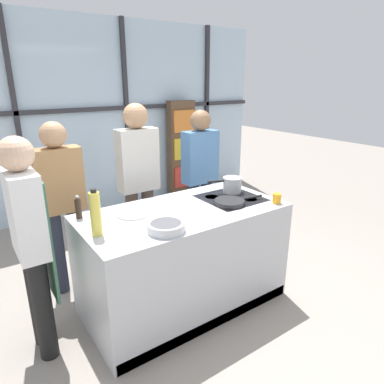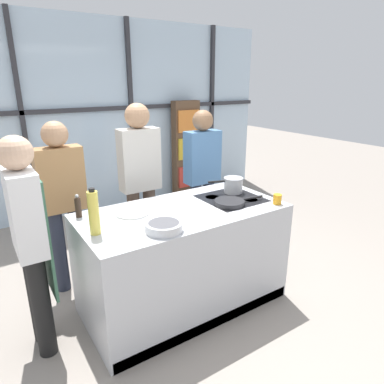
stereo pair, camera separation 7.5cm
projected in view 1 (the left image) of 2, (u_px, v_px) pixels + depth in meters
name	position (u px, v px, depth m)	size (l,w,h in m)	color
ground_plane	(184.00, 302.00, 3.16)	(18.00, 18.00, 0.00)	gray
back_window_wall	(76.00, 120.00, 4.88)	(6.40, 0.10, 2.80)	silver
bookshelf	(182.00, 149.00, 5.83)	(0.47, 0.19, 1.62)	brown
demo_island	(184.00, 258.00, 3.02)	(1.73, 0.87, 0.92)	#B7BABF
chef	(31.00, 238.00, 2.34)	(0.23, 0.41, 1.63)	black
spectator_far_left	(61.00, 199.00, 3.09)	(0.41, 0.23, 1.62)	#232838
spectator_center_left	(139.00, 177.00, 3.49)	(0.41, 0.24, 1.74)	#47382D
spectator_center_right	(200.00, 172.00, 3.93)	(0.41, 0.23, 1.64)	#232838
frying_pan	(230.00, 202.00, 2.99)	(0.47, 0.26, 0.04)	#232326
saucepan	(232.00, 184.00, 3.30)	(0.33, 0.19, 0.15)	silver
white_plate	(133.00, 213.00, 2.77)	(0.28, 0.28, 0.01)	white
mixing_bowl	(166.00, 227.00, 2.46)	(0.28, 0.28, 0.07)	silver
oil_bottle	(96.00, 214.00, 2.36)	(0.08, 0.08, 0.34)	#E0CC4C
pepper_grinder	(78.00, 208.00, 2.67)	(0.05, 0.05, 0.19)	#332319
juice_glass_near	(277.00, 198.00, 3.01)	(0.07, 0.07, 0.09)	orange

